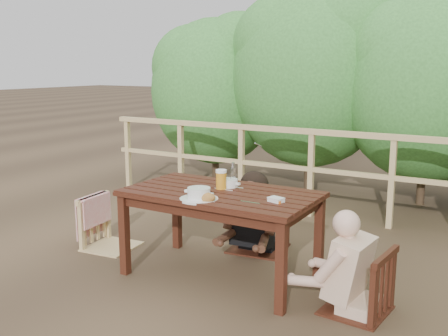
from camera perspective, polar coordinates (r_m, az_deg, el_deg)
The scene contains 15 objects.
ground at distance 4.40m, azimuth -0.34°, elevation -11.68°, with size 60.00×60.00×0.00m, color brown.
table at distance 4.28m, azimuth -0.34°, elevation -7.32°, with size 1.52×0.86×0.71m, color black.
chair_left at distance 5.01m, azimuth -12.40°, elevation -3.51°, with size 0.46×0.46×0.92m, color tan.
chair_far at distance 4.84m, azimuth 3.83°, elevation -3.30°, with size 0.50×0.50×1.00m, color black.
chair_right at distance 3.76m, azimuth 14.54°, elevation -8.84°, with size 0.44×0.44×0.89m, color black.
woman at distance 4.84m, azimuth 3.95°, elevation -2.21°, with size 0.48×0.59×1.18m, color black, non-canonical shape.
diner_right at distance 3.71m, azimuth 15.10°, elevation -6.74°, with size 0.48×0.59×1.19m, color #D2AD8F, non-canonical shape.
railing at distance 5.99m, azimuth 9.50°, elevation -0.56°, with size 5.60×0.10×1.01m, color tan.
hedge_row at distance 6.89m, azimuth 16.75°, elevation 12.33°, with size 6.60×1.60×3.80m, color #34702E, non-canonical shape.
soup_near at distance 3.94m, azimuth -2.77°, elevation -2.86°, with size 0.29×0.29×0.10m, color silver.
soup_far at distance 4.31m, azimuth 0.54°, elevation -1.73°, with size 0.25×0.25×0.08m, color silver.
bread_roll at distance 3.88m, azimuth -1.81°, elevation -3.25°, with size 0.13×0.10×0.07m, color #B1743E.
beer_glass at distance 4.23m, azimuth -0.31°, elevation -1.34°, with size 0.09×0.09×0.17m, color orange.
bottle at distance 4.28m, azimuth 1.00°, elevation -0.86°, with size 0.05×0.05×0.22m, color white.
butter_tub at distance 3.87m, azimuth 5.73°, elevation -3.58°, with size 0.11×0.08×0.05m, color silver.
Camera 1 is at (2.08, -3.48, 1.72)m, focal length 41.68 mm.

